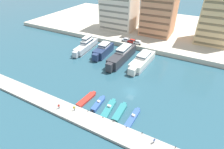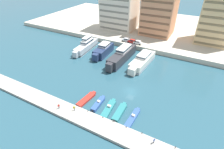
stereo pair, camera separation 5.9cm
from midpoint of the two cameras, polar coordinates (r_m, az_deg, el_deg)
ground_plane at (r=58.37m, az=6.06°, el=-5.56°), size 400.00×400.00×0.00m
quay_promenade at (r=115.14m, az=19.51°, el=13.56°), size 180.00×70.00×2.13m
pier_dock at (r=46.99m, az=-2.59°, el=-16.85°), size 120.00×5.32×0.80m
yacht_silver_far_left at (r=85.56m, az=-8.51°, el=9.33°), size 5.30×19.28×7.87m
yacht_navy_left at (r=80.16m, az=-2.93°, el=7.88°), size 5.42×15.79×6.82m
yacht_charcoal_mid_left at (r=74.87m, az=3.23°, el=6.22°), size 4.77×22.73×7.58m
yacht_ivory_center_left at (r=72.67m, az=9.79°, el=4.42°), size 6.00×19.80×6.49m
motorboat_red_far_left at (r=55.15m, az=-8.38°, el=-7.97°), size 2.59×8.24×0.83m
motorboat_blue_left at (r=53.02m, az=-4.52°, el=-9.49°), size 1.91×7.13×1.43m
motorboat_teal_mid_left at (r=51.57m, az=-1.09°, el=-11.03°), size 2.74×8.51×1.36m
motorboat_teal_center_left at (r=50.38m, az=2.50°, el=-12.19°), size 2.27×7.96×1.10m
motorboat_blue_center at (r=49.35m, az=6.72°, el=-13.90°), size 1.85×8.29×1.30m
car_silver_far_left at (r=89.25m, az=4.55°, el=11.27°), size 4.15×2.02×1.80m
car_red_left at (r=87.95m, az=6.54°, el=10.82°), size 4.22×2.18×1.80m
car_white_mid_left at (r=86.87m, az=8.41°, el=10.38°), size 4.11×1.94×1.80m
apartment_block_far_left at (r=105.79m, az=2.45°, el=21.54°), size 19.18×15.24×27.44m
apartment_block_left at (r=99.82m, az=15.16°, el=19.09°), size 16.36×15.69×25.07m
apartment_block_mid_left at (r=97.88m, az=31.14°, el=15.79°), size 14.74×14.85×26.46m
pedestrian_near_edge at (r=52.63m, az=-17.04°, el=-9.76°), size 0.35×0.60×1.62m
pedestrian_mid_deck at (r=43.97m, az=13.63°, el=-20.10°), size 0.32×0.63×1.67m
pedestrian_far_side at (r=50.89m, az=-12.27°, el=-10.56°), size 0.55×0.46×1.70m
bollard_west at (r=50.44m, az=-7.86°, el=-11.56°), size 0.20×0.20×0.61m
bollard_west_mid at (r=47.37m, az=0.36°, el=-14.92°), size 0.20×0.20×0.61m
bollard_east_mid at (r=45.52m, az=9.76°, el=-18.30°), size 0.20×0.20×0.61m
bollard_east at (r=45.03m, az=20.04°, el=-21.33°), size 0.20×0.20×0.61m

